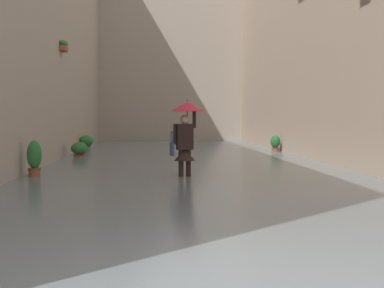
# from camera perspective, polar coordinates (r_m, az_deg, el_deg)

# --- Properties ---
(ground_plane) EXTENTS (71.60, 71.60, 0.00)m
(ground_plane) POSITION_cam_1_polar(r_m,az_deg,el_deg) (19.13, -0.79, -2.00)
(ground_plane) COLOR #605B56
(flood_water) EXTENTS (9.10, 34.64, 0.18)m
(flood_water) POSITION_cam_1_polar(r_m,az_deg,el_deg) (19.12, -0.79, -1.73)
(flood_water) COLOR slate
(flood_water) RESTS_ON ground_plane
(building_facade_far) EXTENTS (11.90, 1.80, 13.40)m
(building_facade_far) POSITION_cam_1_polar(r_m,az_deg,el_deg) (34.64, -2.25, 11.27)
(building_facade_far) COLOR #A89989
(building_facade_far) RESTS_ON ground_plane
(person_wading) EXTENTS (0.85, 0.85, 2.01)m
(person_wading) POSITION_cam_1_polar(r_m,az_deg,el_deg) (13.40, -0.64, 1.62)
(person_wading) COLOR #4C4233
(person_wading) RESTS_ON ground_plane
(potted_plant_far_left) EXTENTS (0.39, 0.39, 0.83)m
(potted_plant_far_left) POSITION_cam_1_polar(r_m,az_deg,el_deg) (23.13, 8.36, -0.05)
(potted_plant_far_left) COLOR brown
(potted_plant_far_left) RESTS_ON ground_plane
(potted_plant_far_right) EXTENTS (0.59, 0.59, 0.80)m
(potted_plant_far_right) POSITION_cam_1_polar(r_m,az_deg,el_deg) (24.61, -10.55, 0.12)
(potted_plant_far_right) COLOR #66605B
(potted_plant_far_right) RESTS_ON ground_plane
(potted_plant_mid_right) EXTENTS (0.35, 0.35, 1.03)m
(potted_plant_mid_right) POSITION_cam_1_polar(r_m,az_deg,el_deg) (13.86, -15.54, -1.62)
(potted_plant_mid_right) COLOR brown
(potted_plant_mid_right) RESTS_ON ground_plane
(potted_plant_near_right) EXTENTS (0.58, 0.58, 0.70)m
(potted_plant_near_right) POSITION_cam_1_polar(r_m,az_deg,el_deg) (20.27, -11.23, -0.64)
(potted_plant_near_right) COLOR brown
(potted_plant_near_right) RESTS_ON ground_plane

